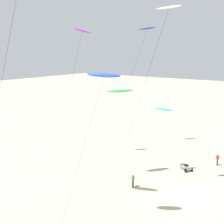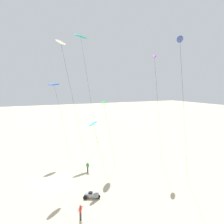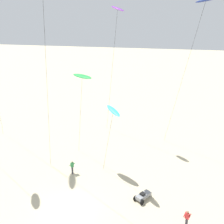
{
  "view_description": "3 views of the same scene",
  "coord_description": "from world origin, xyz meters",
  "px_view_note": "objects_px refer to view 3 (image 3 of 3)",
  "views": [
    {
      "loc": [
        -30.01,
        -11.92,
        15.76
      ],
      "look_at": [
        -0.08,
        10.17,
        8.2
      ],
      "focal_mm": 49.03,
      "sensor_mm": 36.0,
      "label": 1
    },
    {
      "loc": [
        34.39,
        -7.94,
        13.98
      ],
      "look_at": [
        0.01,
        9.19,
        9.63
      ],
      "focal_mm": 40.66,
      "sensor_mm": 36.0,
      "label": 2
    },
    {
      "loc": [
        9.02,
        -19.97,
        17.63
      ],
      "look_at": [
        2.47,
        7.69,
        7.37
      ],
      "focal_mm": 43.79,
      "sensor_mm": 36.0,
      "label": 3
    }
  ],
  "objects_px": {
    "kite_green": "(82,77)",
    "kite_flyer_nearest": "(187,218)",
    "kite_purple": "(117,11)",
    "kite_cyan": "(113,111)",
    "kite_flyer_middle": "(72,167)",
    "kite_navy": "(205,3)",
    "beach_buggy": "(143,196)"
  },
  "relations": [
    {
      "from": "kite_green",
      "to": "kite_flyer_nearest",
      "type": "bearing_deg",
      "value": -34.16
    },
    {
      "from": "kite_navy",
      "to": "kite_cyan",
      "type": "distance_m",
      "value": 14.99
    },
    {
      "from": "kite_purple",
      "to": "kite_flyer_middle",
      "type": "xyz_separation_m",
      "value": [
        -3.03,
        -10.22,
        -17.09
      ]
    },
    {
      "from": "kite_purple",
      "to": "kite_navy",
      "type": "bearing_deg",
      "value": -20.91
    },
    {
      "from": "kite_purple",
      "to": "kite_green",
      "type": "distance_m",
      "value": 10.66
    },
    {
      "from": "kite_flyer_middle",
      "to": "beach_buggy",
      "type": "relative_size",
      "value": 0.82
    },
    {
      "from": "kite_flyer_middle",
      "to": "kite_flyer_nearest",
      "type": "bearing_deg",
      "value": -24.04
    },
    {
      "from": "kite_green",
      "to": "kite_navy",
      "type": "bearing_deg",
      "value": 17.12
    },
    {
      "from": "kite_purple",
      "to": "kite_cyan",
      "type": "distance_m",
      "value": 14.88
    },
    {
      "from": "kite_cyan",
      "to": "beach_buggy",
      "type": "bearing_deg",
      "value": -26.56
    },
    {
      "from": "kite_navy",
      "to": "kite_green",
      "type": "xyz_separation_m",
      "value": [
        -12.51,
        -3.85,
        -7.67
      ]
    },
    {
      "from": "kite_green",
      "to": "kite_flyer_middle",
      "type": "bearing_deg",
      "value": -107.05
    },
    {
      "from": "kite_navy",
      "to": "kite_cyan",
      "type": "bearing_deg",
      "value": -137.74
    },
    {
      "from": "kite_green",
      "to": "kite_flyer_nearest",
      "type": "xyz_separation_m",
      "value": [
        12.03,
        -8.16,
        -10.15
      ]
    },
    {
      "from": "kite_cyan",
      "to": "kite_purple",
      "type": "bearing_deg",
      "value": 100.46
    },
    {
      "from": "kite_purple",
      "to": "kite_flyer_nearest",
      "type": "bearing_deg",
      "value": -58.53
    },
    {
      "from": "kite_cyan",
      "to": "kite_flyer_middle",
      "type": "distance_m",
      "value": 9.27
    },
    {
      "from": "beach_buggy",
      "to": "kite_green",
      "type": "bearing_deg",
      "value": 146.05
    },
    {
      "from": "kite_purple",
      "to": "kite_green",
      "type": "height_order",
      "value": "kite_purple"
    },
    {
      "from": "kite_flyer_nearest",
      "to": "beach_buggy",
      "type": "height_order",
      "value": "kite_flyer_nearest"
    },
    {
      "from": "kite_purple",
      "to": "beach_buggy",
      "type": "distance_m",
      "value": 22.59
    },
    {
      "from": "kite_navy",
      "to": "beach_buggy",
      "type": "bearing_deg",
      "value": -116.87
    },
    {
      "from": "kite_purple",
      "to": "kite_flyer_middle",
      "type": "bearing_deg",
      "value": -106.53
    },
    {
      "from": "kite_purple",
      "to": "kite_cyan",
      "type": "relative_size",
      "value": 2.07
    },
    {
      "from": "kite_purple",
      "to": "kite_cyan",
      "type": "height_order",
      "value": "kite_purple"
    },
    {
      "from": "kite_cyan",
      "to": "beach_buggy",
      "type": "relative_size",
      "value": 4.44
    },
    {
      "from": "kite_cyan",
      "to": "kite_green",
      "type": "xyz_separation_m",
      "value": [
        -4.37,
        3.55,
        2.5
      ]
    },
    {
      "from": "kite_cyan",
      "to": "kite_flyer_nearest",
      "type": "distance_m",
      "value": 11.77
    },
    {
      "from": "kite_purple",
      "to": "kite_navy",
      "type": "distance_m",
      "value": 10.98
    },
    {
      "from": "kite_flyer_middle",
      "to": "beach_buggy",
      "type": "bearing_deg",
      "value": -18.24
    },
    {
      "from": "kite_navy",
      "to": "kite_flyer_nearest",
      "type": "distance_m",
      "value": 21.5
    },
    {
      "from": "kite_purple",
      "to": "beach_buggy",
      "type": "bearing_deg",
      "value": -66.81
    }
  ]
}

